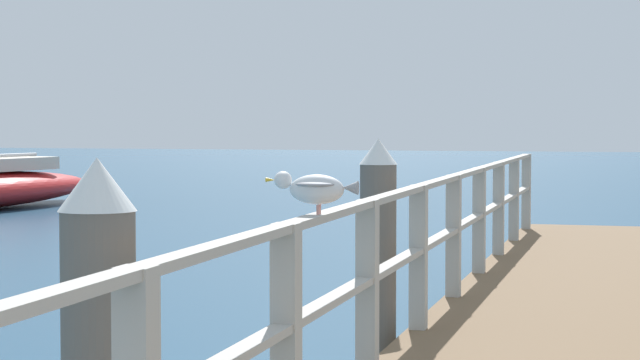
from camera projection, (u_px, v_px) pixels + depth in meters
pier_railing at (418, 240)px, 8.60m from camera, size 0.12×16.69×1.06m
dock_piling_far at (378, 262)px, 9.05m from camera, size 0.29×0.29×1.92m
seagull_foreground at (315, 188)px, 5.89m from camera, size 0.48×0.18×0.21m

